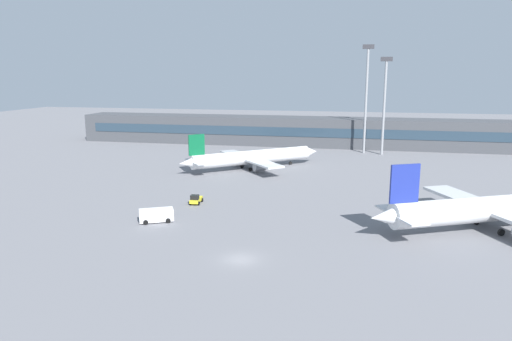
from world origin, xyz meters
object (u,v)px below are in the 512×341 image
at_px(airplane_mid, 253,157).
at_px(floodlight_tower_east, 366,92).
at_px(baggage_tug_yellow, 196,199).
at_px(airplane_near, 503,208).
at_px(service_van_white, 156,215).
at_px(floodlight_tower_west, 384,99).

xyz_separation_m(airplane_mid, floodlight_tower_east, (26.47, 29.79, 14.63)).
height_order(airplane_mid, baggage_tug_yellow, airplane_mid).
xyz_separation_m(airplane_near, airplane_mid, (-46.01, 36.63, -0.40)).
height_order(airplane_near, floodlight_tower_east, floodlight_tower_east).
relative_size(service_van_white, floodlight_tower_west, 0.20).
bearing_deg(baggage_tug_yellow, airplane_near, -4.17).
distance_m(airplane_near, service_van_white, 52.27).
height_order(airplane_near, baggage_tug_yellow, airplane_near).
relative_size(airplane_near, baggage_tug_yellow, 10.74).
distance_m(baggage_tug_yellow, floodlight_tower_west, 71.51).
bearing_deg(airplane_mid, service_van_white, -97.25).
bearing_deg(airplane_near, service_van_white, -171.46).
bearing_deg(airplane_near, floodlight_tower_east, 106.39).
bearing_deg(baggage_tug_yellow, airplane_mid, 84.57).
bearing_deg(service_van_white, floodlight_tower_west, 62.76).
xyz_separation_m(floodlight_tower_west, floodlight_tower_east, (-5.01, 2.06, 1.79)).
bearing_deg(floodlight_tower_west, airplane_mid, -138.63).
distance_m(airplane_near, airplane_mid, 58.81).
height_order(airplane_near, service_van_white, airplane_near).
xyz_separation_m(baggage_tug_yellow, service_van_white, (-2.50, -11.33, 0.31)).
distance_m(airplane_mid, floodlight_tower_east, 42.45).
relative_size(airplane_near, airplane_mid, 1.31).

